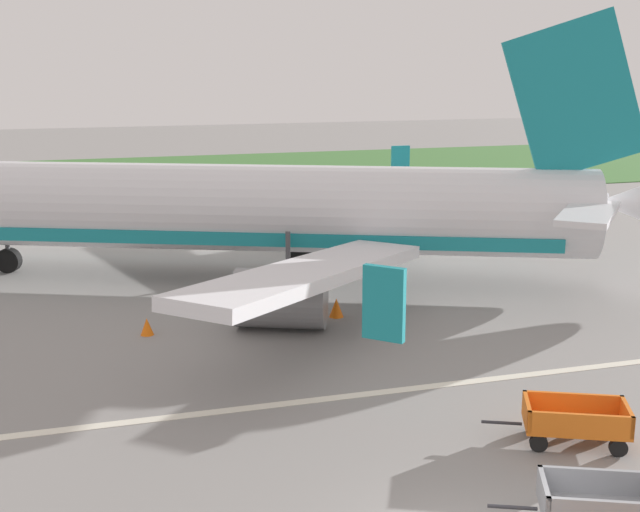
{
  "coord_description": "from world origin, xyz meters",
  "views": [
    {
      "loc": [
        -7.01,
        -12.87,
        9.36
      ],
      "look_at": [
        1.05,
        13.89,
        2.8
      ],
      "focal_mm": 47.24,
      "sensor_mm": 36.0,
      "label": 1
    }
  ],
  "objects_px": {
    "baggage_cart_third_in_row": "(603,506)",
    "airplane": "(261,210)",
    "traffic_cone_near_plane": "(336,308)",
    "traffic_cone_by_carts": "(584,421)",
    "traffic_cone_mid_apron": "(147,327)",
    "baggage_cart_fourth_in_row": "(575,421)"
  },
  "relations": [
    {
      "from": "traffic_cone_near_plane",
      "to": "traffic_cone_mid_apron",
      "type": "xyz_separation_m",
      "value": [
        -6.95,
        -0.11,
        -0.05
      ]
    },
    {
      "from": "airplane",
      "to": "baggage_cart_fourth_in_row",
      "type": "distance_m",
      "value": 18.52
    },
    {
      "from": "traffic_cone_near_plane",
      "to": "baggage_cart_fourth_in_row",
      "type": "bearing_deg",
      "value": -78.34
    },
    {
      "from": "baggage_cart_third_in_row",
      "to": "traffic_cone_by_carts",
      "type": "distance_m",
      "value": 4.9
    },
    {
      "from": "baggage_cart_fourth_in_row",
      "to": "traffic_cone_near_plane",
      "type": "height_order",
      "value": "baggage_cart_fourth_in_row"
    },
    {
      "from": "airplane",
      "to": "traffic_cone_mid_apron",
      "type": "xyz_separation_m",
      "value": [
        -5.53,
        -6.27,
        -2.75
      ]
    },
    {
      "from": "baggage_cart_third_in_row",
      "to": "traffic_cone_near_plane",
      "type": "xyz_separation_m",
      "value": [
        -0.65,
        15.51,
        -0.25
      ]
    },
    {
      "from": "baggage_cart_third_in_row",
      "to": "airplane",
      "type": "bearing_deg",
      "value": 95.45
    },
    {
      "from": "traffic_cone_mid_apron",
      "to": "traffic_cone_by_carts",
      "type": "height_order",
      "value": "traffic_cone_mid_apron"
    },
    {
      "from": "traffic_cone_mid_apron",
      "to": "baggage_cart_third_in_row",
      "type": "bearing_deg",
      "value": -63.73
    },
    {
      "from": "traffic_cone_by_carts",
      "to": "traffic_cone_mid_apron",
      "type": "bearing_deg",
      "value": 131.93
    },
    {
      "from": "baggage_cart_fourth_in_row",
      "to": "traffic_cone_near_plane",
      "type": "relative_size",
      "value": 4.99
    },
    {
      "from": "baggage_cart_third_in_row",
      "to": "baggage_cart_fourth_in_row",
      "type": "height_order",
      "value": "same"
    },
    {
      "from": "traffic_cone_near_plane",
      "to": "traffic_cone_by_carts",
      "type": "distance_m",
      "value": 11.66
    },
    {
      "from": "traffic_cone_near_plane",
      "to": "traffic_cone_by_carts",
      "type": "height_order",
      "value": "traffic_cone_near_plane"
    },
    {
      "from": "traffic_cone_mid_apron",
      "to": "traffic_cone_by_carts",
      "type": "relative_size",
      "value": 1.06
    },
    {
      "from": "airplane",
      "to": "traffic_cone_near_plane",
      "type": "distance_m",
      "value": 6.87
    },
    {
      "from": "traffic_cone_near_plane",
      "to": "traffic_cone_by_carts",
      "type": "xyz_separation_m",
      "value": [
        3.06,
        -11.25,
        -0.07
      ]
    },
    {
      "from": "airplane",
      "to": "baggage_cart_third_in_row",
      "type": "height_order",
      "value": "airplane"
    },
    {
      "from": "airplane",
      "to": "baggage_cart_third_in_row",
      "type": "relative_size",
      "value": 10.14
    },
    {
      "from": "traffic_cone_near_plane",
      "to": "traffic_cone_mid_apron",
      "type": "distance_m",
      "value": 6.95
    },
    {
      "from": "baggage_cart_fourth_in_row",
      "to": "traffic_cone_by_carts",
      "type": "height_order",
      "value": "baggage_cart_fourth_in_row"
    }
  ]
}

